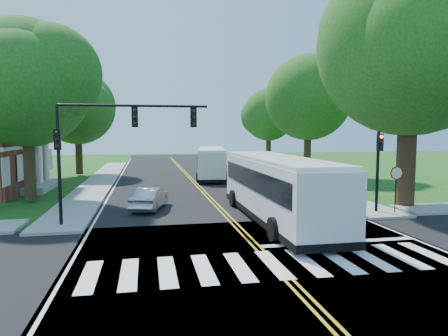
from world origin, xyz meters
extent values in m
plane|color=#164A12|center=(0.00, 0.00, 0.00)|extent=(140.00, 140.00, 0.00)
cube|color=black|center=(0.00, 18.00, 0.01)|extent=(14.00, 96.00, 0.01)
cube|color=black|center=(0.00, 0.00, 0.01)|extent=(60.00, 12.00, 0.01)
cube|color=gold|center=(0.00, 22.00, 0.01)|extent=(0.36, 70.00, 0.01)
cube|color=silver|center=(-6.80, 22.00, 0.01)|extent=(0.12, 70.00, 0.01)
cube|color=silver|center=(6.80, 22.00, 0.01)|extent=(0.12, 70.00, 0.01)
cube|color=silver|center=(0.00, -0.50, 0.02)|extent=(12.60, 3.00, 0.01)
cube|color=silver|center=(3.50, 1.60, 0.02)|extent=(6.60, 0.40, 0.01)
cube|color=gray|center=(-8.30, 25.00, 0.07)|extent=(2.60, 40.00, 0.15)
cube|color=gray|center=(8.30, 25.00, 0.07)|extent=(2.60, 40.00, 0.15)
cylinder|color=#312313|center=(11.00, 8.00, 3.15)|extent=(1.10, 1.10, 6.00)
sphere|color=#347B24|center=(11.00, 8.00, 9.66)|extent=(10.80, 10.80, 10.80)
cylinder|color=#312313|center=(-11.50, 14.00, 2.55)|extent=(0.70, 0.70, 4.80)
sphere|color=#347B24|center=(-11.50, 14.00, 7.55)|extent=(8.00, 8.00, 8.00)
cylinder|color=#312313|center=(-11.00, 30.00, 2.35)|extent=(0.70, 0.70, 4.40)
sphere|color=#347B24|center=(-11.00, 30.00, 7.02)|extent=(7.60, 7.60, 7.60)
cylinder|color=#312313|center=(11.50, 24.00, 2.65)|extent=(0.70, 0.70, 5.00)
sphere|color=#347B24|center=(11.50, 24.00, 7.88)|extent=(8.40, 8.40, 8.40)
cylinder|color=#312313|center=(12.50, 40.00, 2.35)|extent=(0.70, 0.70, 4.40)
sphere|color=#347B24|center=(12.50, 40.00, 6.89)|extent=(7.20, 7.20, 7.20)
cube|color=silver|center=(-12.40, 20.00, 4.40)|extent=(1.40, 6.00, 0.45)
cube|color=gray|center=(-12.40, 20.00, 0.25)|extent=(1.80, 6.00, 0.50)
cylinder|color=silver|center=(-12.40, 17.80, 2.10)|extent=(0.50, 0.50, 4.20)
cylinder|color=silver|center=(-12.40, 20.00, 2.10)|extent=(0.50, 0.50, 4.20)
cylinder|color=silver|center=(-12.40, 22.20, 2.10)|extent=(0.50, 0.50, 4.20)
cylinder|color=black|center=(-8.20, 6.50, 2.45)|extent=(0.16, 0.16, 4.60)
cube|color=black|center=(-8.20, 6.35, 4.15)|extent=(0.30, 0.22, 0.95)
sphere|color=black|center=(-8.20, 6.21, 4.45)|extent=(0.18, 0.18, 0.18)
cylinder|color=black|center=(-4.70, 6.50, 5.75)|extent=(7.00, 0.12, 0.12)
cube|color=black|center=(-4.70, 6.35, 5.20)|extent=(0.30, 0.22, 0.95)
cube|color=black|center=(-1.90, 6.35, 5.20)|extent=(0.30, 0.22, 0.95)
cylinder|color=black|center=(8.20, 6.50, 2.35)|extent=(0.16, 0.16, 4.40)
cube|color=black|center=(8.20, 6.35, 3.95)|extent=(0.30, 0.22, 0.95)
sphere|color=#FF0A05|center=(8.20, 6.21, 4.25)|extent=(0.18, 0.18, 0.18)
cylinder|color=black|center=(9.00, 6.00, 1.25)|extent=(0.06, 0.06, 2.20)
cylinder|color=#A50A07|center=(9.00, 5.97, 2.30)|extent=(0.76, 0.04, 0.76)
cube|color=silver|center=(2.28, 6.00, 1.63)|extent=(2.71, 12.36, 2.88)
cube|color=black|center=(2.28, 6.00, 2.16)|extent=(2.78, 11.50, 0.99)
cube|color=black|center=(2.30, 12.23, 2.00)|extent=(2.56, 0.11, 1.68)
cube|color=orange|center=(2.30, 12.23, 2.94)|extent=(1.78, 0.11, 0.34)
cube|color=black|center=(2.28, 6.00, 0.36)|extent=(2.76, 12.46, 0.31)
cube|color=silver|center=(2.28, 6.00, 3.13)|extent=(2.66, 11.99, 0.23)
cylinder|color=black|center=(3.65, 10.08, 0.51)|extent=(0.34, 1.01, 1.01)
cylinder|color=black|center=(0.93, 10.09, 0.51)|extent=(0.34, 1.01, 1.01)
cylinder|color=black|center=(3.63, 2.23, 0.51)|extent=(0.34, 1.01, 1.01)
cylinder|color=black|center=(0.90, 2.24, 0.51)|extent=(0.34, 1.01, 1.01)
cube|color=silver|center=(2.08, 25.45, 1.47)|extent=(4.07, 11.36, 2.59)
cube|color=black|center=(2.08, 25.45, 1.94)|extent=(4.02, 10.60, 0.90)
cube|color=black|center=(2.94, 31.00, 1.80)|extent=(2.30, 0.45, 1.51)
cube|color=orange|center=(2.94, 31.00, 2.65)|extent=(1.60, 0.34, 0.30)
cube|color=black|center=(2.08, 25.45, 0.32)|extent=(4.13, 11.47, 0.28)
cube|color=silver|center=(2.08, 25.45, 2.82)|extent=(3.97, 11.03, 0.21)
cylinder|color=black|center=(3.85, 28.90, 0.46)|extent=(0.44, 0.94, 0.91)
cylinder|color=black|center=(1.43, 29.27, 0.46)|extent=(0.44, 0.94, 0.91)
cylinder|color=black|center=(2.78, 21.91, 0.46)|extent=(0.44, 0.94, 0.91)
cylinder|color=black|center=(0.35, 22.28, 0.46)|extent=(0.44, 0.94, 0.91)
imported|color=#A9ABB0|center=(-4.04, 10.12, 0.66)|extent=(2.37, 4.14, 1.29)
imported|color=silver|center=(5.88, 7.38, 0.64)|extent=(2.95, 4.87, 1.26)
imported|color=black|center=(5.59, 15.41, 0.67)|extent=(2.35, 4.70, 1.31)
camera|label=1|loc=(-4.20, -13.16, 4.51)|focal=32.00mm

